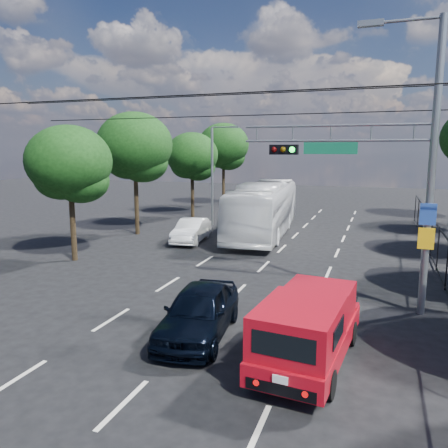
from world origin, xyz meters
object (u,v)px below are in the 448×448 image
at_px(navy_hatchback, 199,311).
at_px(signal_mast, 392,156).
at_px(red_pickup, 309,326).
at_px(white_bus, 264,209).
at_px(white_van, 191,230).

bearing_deg(navy_hatchback, signal_mast, 32.29).
relative_size(signal_mast, red_pickup, 1.83).
bearing_deg(navy_hatchback, white_bus, 91.06).
bearing_deg(red_pickup, white_van, 125.07).
bearing_deg(white_van, navy_hatchback, -72.59).
height_order(navy_hatchback, white_bus, white_bus).
xyz_separation_m(red_pickup, navy_hatchback, (-3.31, 0.62, -0.25)).
xyz_separation_m(white_bus, white_van, (-3.50, -3.63, -1.01)).
relative_size(signal_mast, navy_hatchback, 2.14).
xyz_separation_m(signal_mast, white_van, (-10.78, 8.01, -4.56)).
bearing_deg(signal_mast, white_bus, 122.05).
distance_m(signal_mast, white_bus, 14.18).
relative_size(red_pickup, white_bus, 0.43).
xyz_separation_m(signal_mast, red_pickup, (-1.82, -4.77, -4.24)).
bearing_deg(red_pickup, signal_mast, 69.17).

